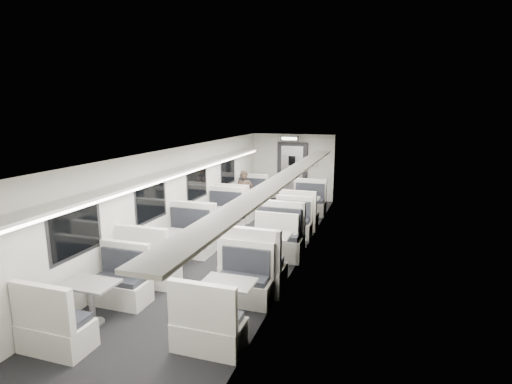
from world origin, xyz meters
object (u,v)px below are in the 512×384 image
Objects in this scene: booth_left_a at (243,202)px; booth_left_c at (170,249)px; booth_left_b at (213,222)px; booth_right_b at (286,231)px; booth_right_a at (304,209)px; booth_right_d at (228,302)px; exit_sign at (290,138)px; vestibule_door at (292,172)px; booth_right_c at (266,253)px; booth_left_d at (92,303)px; passenger at (244,195)px.

booth_left_a is 4.57m from booth_left_c.
booth_right_b is at bearing -3.30° from booth_left_b.
booth_left_c reaches higher than booth_right_a.
booth_right_b is 1.00× the size of booth_right_d.
booth_left_b is at bearing -102.85° from exit_sign.
exit_sign is at bearing 96.86° from booth_right_d.
booth_left_a is 1.02× the size of vestibule_door.
booth_left_c is 2.03m from booth_right_c.
booth_left_a is at bearing 90.00° from booth_left_d.
passenger reaches higher than booth_right_d.
booth_left_a reaches higher than booth_right_d.
booth_left_b reaches higher than booth_left_d.
booth_right_c is at bearing 54.06° from booth_left_d.
booth_left_c reaches higher than booth_left_b.
booth_right_d is (2.00, 0.67, 0.00)m from booth_left_d.
booth_right_c is at bearing -42.62° from booth_left_b.
vestibule_door is at bearing 98.47° from booth_right_c.
exit_sign is (-1.00, 8.31, 1.93)m from booth_right_d.
booth_left_a is 6.60m from booth_right_d.
booth_right_d reaches higher than booth_left_d.
booth_right_b is 0.84× the size of booth_right_c.
booth_right_a is at bearing -6.30° from booth_left_a.
booth_left_a is 0.91× the size of booth_right_c.
booth_left_a is at bearing 100.28° from passenger.
vestibule_door is 1.33m from exit_sign.
booth_right_a is at bearing 90.00° from booth_right_b.
booth_left_d is 2.11m from booth_right_d.
booth_right_d is at bearing 18.63° from booth_left_d.
booth_left_a is 1.09× the size of booth_left_d.
booth_left_a is 0.99× the size of booth_left_b.
booth_left_a is 1.08× the size of booth_right_d.
booth_right_d is 8.59m from exit_sign.
booth_left_a is 3.44× the size of exit_sign.
booth_right_d is (2.00, -6.29, -0.03)m from booth_left_a.
booth_left_b is 3.46× the size of exit_sign.
booth_left_b is at bearing 90.00° from booth_left_d.
booth_right_b is 2.68m from passenger.
passenger is at bearing -104.47° from vestibule_door.
booth_left_c is 1.12× the size of booth_right_b.
booth_right_c reaches higher than booth_right_d.
booth_right_b is 3.81m from booth_right_d.
booth_right_c is 6.57m from exit_sign.
booth_left_a reaches higher than booth_right_a.
booth_left_b is at bearing -101.60° from vestibule_door.
booth_right_a reaches higher than booth_right_b.
booth_left_a is 6.97m from booth_left_d.
booth_left_c is 6.92m from exit_sign.
passenger reaches higher than booth_left_d.
exit_sign reaches higher than booth_right_c.
booth_left_b is at bearing -109.50° from passenger.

